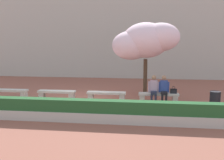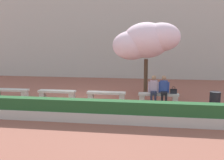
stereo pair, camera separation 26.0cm
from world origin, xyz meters
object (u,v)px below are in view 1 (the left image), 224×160
object	(u,v)px
person_seated_right	(164,88)
cherry_tree_main	(145,41)
stone_bench_near_east	(159,96)
trash_bin	(215,101)
handbag	(173,91)
person_seated_left	(154,88)
stone_bench_west_end	(10,92)
stone_bench_center	(106,95)
stone_bench_near_west	(57,93)

from	to	relation	value
person_seated_right	cherry_tree_main	xyz separation A→B (m)	(-0.91, 1.50, 2.17)
stone_bench_near_east	trash_bin	bearing A→B (deg)	-23.49
cherry_tree_main	handbag	bearing A→B (deg)	-46.32
person_seated_left	cherry_tree_main	bearing A→B (deg)	106.56
stone_bench_west_end	stone_bench_near_east	xyz separation A→B (m)	(7.44, 0.00, 0.00)
stone_bench_west_end	handbag	world-z (taller)	handbag
person_seated_left	handbag	size ratio (longest dim) A/B	3.81
stone_bench_west_end	stone_bench_center	size ratio (longest dim) A/B	1.00
person_seated_left	stone_bench_near_east	bearing A→B (deg)	12.95
person_seated_left	handbag	bearing A→B (deg)	4.90
stone_bench_near_east	person_seated_left	size ratio (longest dim) A/B	1.45
person_seated_right	stone_bench_near_west	bearing A→B (deg)	179.41
stone_bench_near_east	trash_bin	size ratio (longest dim) A/B	2.39
person_seated_left	trash_bin	distance (m)	2.71
stone_bench_near_east	person_seated_left	bearing A→B (deg)	-167.05
stone_bench_center	trash_bin	world-z (taller)	trash_bin
person_seated_right	cherry_tree_main	size ratio (longest dim) A/B	0.34
person_seated_left	stone_bench_center	bearing A→B (deg)	178.63
stone_bench_near_east	trash_bin	distance (m)	2.50
person_seated_left	person_seated_right	bearing A→B (deg)	0.00
stone_bench_near_east	stone_bench_west_end	bearing A→B (deg)	180.00
person_seated_left	trash_bin	bearing A→B (deg)	-20.47
stone_bench_near_west	trash_bin	world-z (taller)	trash_bin
stone_bench_near_west	person_seated_right	world-z (taller)	person_seated_right
stone_bench_center	stone_bench_near_east	distance (m)	2.48
stone_bench_west_end	person_seated_right	bearing A→B (deg)	-0.40
handbag	cherry_tree_main	size ratio (longest dim) A/B	0.09
stone_bench_west_end	handbag	xyz separation A→B (m)	(8.12, 0.02, 0.27)
stone_bench_near_east	handbag	distance (m)	0.73
person_seated_right	handbag	xyz separation A→B (m)	(0.45, 0.08, -0.12)
person_seated_right	cherry_tree_main	world-z (taller)	cherry_tree_main
person_seated_right	handbag	bearing A→B (deg)	9.92
stone_bench_near_east	handbag	world-z (taller)	handbag
stone_bench_near_west	stone_bench_near_east	size ratio (longest dim) A/B	1.00
cherry_tree_main	trash_bin	distance (m)	4.58
handbag	person_seated_left	bearing A→B (deg)	-175.10
stone_bench_west_end	stone_bench_near_west	bearing A→B (deg)	0.00
stone_bench_west_end	stone_bench_near_east	world-z (taller)	same
handbag	cherry_tree_main	distance (m)	3.02
stone_bench_west_end	cherry_tree_main	size ratio (longest dim) A/B	0.49
person_seated_left	cherry_tree_main	distance (m)	2.68
trash_bin	person_seated_right	bearing A→B (deg)	155.40
handbag	trash_bin	xyz separation A→B (m)	(1.61, -1.02, -0.19)
stone_bench_near_west	person_seated_right	distance (m)	5.21
person_seated_left	person_seated_right	world-z (taller)	same
stone_bench_west_end	person_seated_left	size ratio (longest dim) A/B	1.45
stone_bench_center	trash_bin	distance (m)	4.88
trash_bin	stone_bench_west_end	bearing A→B (deg)	174.15
handbag	stone_bench_near_east	bearing A→B (deg)	-177.91
stone_bench_west_end	trash_bin	xyz separation A→B (m)	(9.73, -1.00, 0.08)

